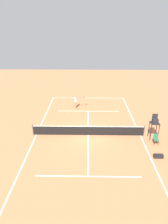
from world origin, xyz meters
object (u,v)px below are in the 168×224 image
object	(u,v)px
player_serving	(76,100)
courtside_chair_near	(156,139)
umpire_chair	(155,123)
tennis_ball	(68,115)
equipment_bag	(158,156)

from	to	relation	value
player_serving	courtside_chair_near	bearing A→B (deg)	25.92
umpire_chair	courtside_chair_near	bearing A→B (deg)	87.86
player_serving	tennis_ball	size ratio (longest dim) A/B	25.79
tennis_ball	equipment_bag	bearing A→B (deg)	134.34
courtside_chair_near	player_serving	bearing A→B (deg)	-48.04
umpire_chair	courtside_chair_near	size ratio (longest dim) A/B	2.54
umpire_chair	courtside_chair_near	xyz separation A→B (m)	(0.04, 1.02, -1.07)
player_serving	courtside_chair_near	world-z (taller)	player_serving
tennis_ball	umpire_chair	xyz separation A→B (m)	(-8.46, 5.10, 1.57)
tennis_ball	umpire_chair	size ratio (longest dim) A/B	0.03
tennis_ball	courtside_chair_near	bearing A→B (deg)	143.99
equipment_bag	tennis_ball	bearing A→B (deg)	-45.66
umpire_chair	equipment_bag	xyz separation A→B (m)	(0.43, 3.12, -1.46)
player_serving	courtside_chair_near	xyz separation A→B (m)	(-7.52, 8.37, -0.51)
player_serving	tennis_ball	xyz separation A→B (m)	(0.90, 2.25, -1.01)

